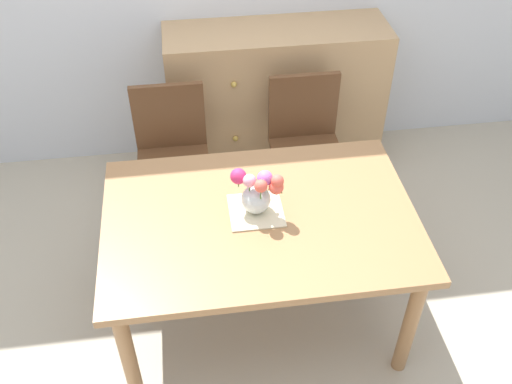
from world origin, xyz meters
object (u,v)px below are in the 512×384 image
object	(u,v)px
chair_left	(172,150)
dresser	(275,100)
chair_right	(305,139)
dining_table	(260,229)
flower_vase	(258,192)

from	to	relation	value
chair_left	dresser	world-z (taller)	dresser
dresser	chair_right	bearing A→B (deg)	-78.16
dining_table	flower_vase	world-z (taller)	flower_vase
dresser	flower_vase	world-z (taller)	dresser
chair_left	chair_right	bearing A→B (deg)	-180.00
dining_table	flower_vase	distance (m)	0.21
chair_right	dresser	distance (m)	0.50
chair_left	dining_table	bearing A→B (deg)	115.40
dining_table	dresser	distance (m)	1.37
chair_right	dresser	world-z (taller)	dresser
chair_right	flower_vase	size ratio (longest dim) A/B	3.86
flower_vase	chair_right	bearing A→B (deg)	63.34
dresser	flower_vase	distance (m)	1.38
chair_left	chair_right	xyz separation A→B (m)	(0.80, 0.00, 0.00)
chair_right	flower_vase	xyz separation A→B (m)	(-0.41, -0.81, 0.34)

